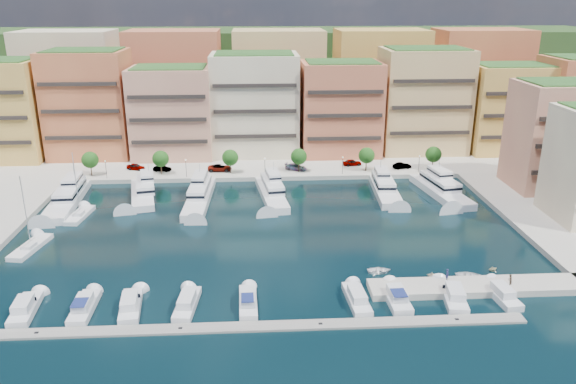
% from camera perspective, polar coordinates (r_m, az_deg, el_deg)
% --- Properties ---
extents(ground, '(400.00, 400.00, 0.00)m').
position_cam_1_polar(ground, '(100.97, -2.00, -4.25)').
color(ground, black).
rests_on(ground, ground).
extents(north_quay, '(220.00, 64.00, 2.00)m').
position_cam_1_polar(north_quay, '(159.69, -2.56, 4.72)').
color(north_quay, '#9E998E').
rests_on(north_quay, ground).
extents(hillside, '(240.00, 40.00, 58.00)m').
position_cam_1_polar(hillside, '(206.47, -2.77, 8.11)').
color(hillside, '#273D19').
rests_on(hillside, ground).
extents(south_pontoon, '(72.00, 2.20, 0.35)m').
position_cam_1_polar(south_pontoon, '(74.48, -3.79, -13.61)').
color(south_pontoon, gray).
rests_on(south_pontoon, ground).
extents(finger_pier, '(32.00, 5.00, 2.00)m').
position_cam_1_polar(finger_pier, '(87.30, 18.76, -9.38)').
color(finger_pier, '#9E998E').
rests_on(finger_pier, ground).
extents(apartment_1, '(20.00, 16.50, 26.80)m').
position_cam_1_polar(apartment_1, '(152.73, -19.51, 8.46)').
color(apartment_1, '#D07845').
rests_on(apartment_1, north_quay).
extents(apartment_2, '(20.00, 15.50, 22.80)m').
position_cam_1_polar(apartment_2, '(146.74, -11.66, 7.96)').
color(apartment_2, tan).
rests_on(apartment_2, north_quay).
extents(apartment_3, '(22.00, 16.50, 25.80)m').
position_cam_1_polar(apartment_3, '(146.88, -3.37, 8.93)').
color(apartment_3, beige).
rests_on(apartment_3, north_quay).
extents(apartment_4, '(20.00, 15.50, 23.80)m').
position_cam_1_polar(apartment_4, '(146.74, 5.36, 8.47)').
color(apartment_4, '#BB6646').
rests_on(apartment_4, north_quay).
extents(apartment_5, '(22.00, 16.50, 26.80)m').
position_cam_1_polar(apartment_5, '(153.20, 13.53, 9.06)').
color(apartment_5, tan).
rests_on(apartment_5, north_quay).
extents(apartment_6, '(20.00, 15.50, 22.80)m').
position_cam_1_polar(apartment_6, '(159.43, 21.35, 7.93)').
color(apartment_6, gold).
rests_on(apartment_6, north_quay).
extents(apartment_east_a, '(18.00, 14.50, 22.80)m').
position_cam_1_polar(apartment_east_a, '(132.33, 25.73, 5.19)').
color(apartment_east_a, tan).
rests_on(apartment_east_a, east_quay).
extents(backblock_0, '(26.00, 18.00, 30.00)m').
position_cam_1_polar(backblock_0, '(176.44, -21.16, 10.17)').
color(backblock_0, beige).
rests_on(backblock_0, north_quay).
extents(backblock_1, '(26.00, 18.00, 30.00)m').
position_cam_1_polar(backblock_1, '(169.83, -11.32, 10.77)').
color(backblock_1, '#BB6646').
rests_on(backblock_1, north_quay).
extents(backblock_2, '(26.00, 18.00, 30.00)m').
position_cam_1_polar(backblock_2, '(168.38, -0.97, 11.07)').
color(backblock_2, tan).
rests_on(backblock_2, north_quay).
extents(backblock_3, '(26.00, 18.00, 30.00)m').
position_cam_1_polar(backblock_3, '(172.22, 9.24, 11.01)').
color(backblock_3, gold).
rests_on(backblock_3, north_quay).
extents(backblock_4, '(26.00, 18.00, 30.00)m').
position_cam_1_polar(backblock_4, '(181.02, 18.72, 10.66)').
color(backblock_4, '#D07845').
rests_on(backblock_4, north_quay).
extents(tree_0, '(3.80, 3.80, 5.65)m').
position_cam_1_polar(tree_0, '(136.39, -19.47, 3.09)').
color(tree_0, '#473323').
rests_on(tree_0, north_quay).
extents(tree_1, '(3.80, 3.80, 5.65)m').
position_cam_1_polar(tree_1, '(132.80, -12.82, 3.31)').
color(tree_1, '#473323').
rests_on(tree_1, north_quay).
extents(tree_2, '(3.80, 3.80, 5.65)m').
position_cam_1_polar(tree_2, '(131.08, -5.90, 3.49)').
color(tree_2, '#473323').
rests_on(tree_2, north_quay).
extents(tree_3, '(3.80, 3.80, 5.65)m').
position_cam_1_polar(tree_3, '(131.30, 1.11, 3.62)').
color(tree_3, '#473323').
rests_on(tree_3, north_quay).
extents(tree_4, '(3.80, 3.80, 5.65)m').
position_cam_1_polar(tree_4, '(133.46, 7.99, 3.69)').
color(tree_4, '#473323').
rests_on(tree_4, north_quay).
extents(tree_5, '(3.80, 3.80, 5.65)m').
position_cam_1_polar(tree_5, '(137.45, 14.56, 3.71)').
color(tree_5, '#473323').
rests_on(tree_5, north_quay).
extents(lamppost_0, '(0.30, 0.30, 4.20)m').
position_cam_1_polar(lamppost_0, '(133.43, -18.03, 2.49)').
color(lamppost_0, black).
rests_on(lamppost_0, north_quay).
extents(lamppost_1, '(0.30, 0.30, 4.20)m').
position_cam_1_polar(lamppost_1, '(129.99, -10.33, 2.71)').
color(lamppost_1, black).
rests_on(lamppost_1, north_quay).
extents(lamppost_2, '(0.30, 0.30, 4.20)m').
position_cam_1_polar(lamppost_2, '(129.00, -2.37, 2.89)').
color(lamppost_2, black).
rests_on(lamppost_2, north_quay).
extents(lamppost_3, '(0.30, 0.30, 4.20)m').
position_cam_1_polar(lamppost_3, '(130.50, 5.57, 3.01)').
color(lamppost_3, black).
rests_on(lamppost_3, north_quay).
extents(lamppost_4, '(0.30, 0.30, 4.20)m').
position_cam_1_polar(lamppost_4, '(134.42, 13.19, 3.07)').
color(lamppost_4, black).
rests_on(lamppost_4, north_quay).
extents(yacht_0, '(6.30, 23.53, 7.30)m').
position_cam_1_polar(yacht_0, '(123.86, -21.46, -0.48)').
color(yacht_0, silver).
rests_on(yacht_0, ground).
extents(yacht_1, '(7.93, 18.38, 7.30)m').
position_cam_1_polar(yacht_1, '(122.32, -14.53, -0.02)').
color(yacht_1, silver).
rests_on(yacht_1, ground).
extents(yacht_2, '(5.25, 23.46, 7.30)m').
position_cam_1_polar(yacht_2, '(118.17, -8.96, -0.25)').
color(yacht_2, silver).
rests_on(yacht_2, ground).
extents(yacht_3, '(6.85, 20.88, 7.30)m').
position_cam_1_polar(yacht_3, '(118.80, -1.70, 0.10)').
color(yacht_3, silver).
rests_on(yacht_3, ground).
extents(yacht_5, '(5.62, 19.37, 7.30)m').
position_cam_1_polar(yacht_5, '(122.46, 9.80, 0.41)').
color(yacht_5, silver).
rests_on(yacht_5, ground).
extents(yacht_6, '(8.45, 21.44, 7.30)m').
position_cam_1_polar(yacht_6, '(124.91, 15.17, 0.38)').
color(yacht_6, silver).
rests_on(yacht_6, ground).
extents(cruiser_0, '(3.45, 8.40, 2.55)m').
position_cam_1_polar(cruiser_0, '(84.87, -25.14, -10.73)').
color(cruiser_0, silver).
rests_on(cruiser_0, ground).
extents(cruiser_1, '(2.68, 8.53, 2.66)m').
position_cam_1_polar(cruiser_1, '(82.25, -20.00, -10.96)').
color(cruiser_1, silver).
rests_on(cruiser_1, ground).
extents(cruiser_2, '(3.56, 8.67, 2.55)m').
position_cam_1_polar(cruiser_2, '(80.71, -15.69, -11.09)').
color(cruiser_2, silver).
rests_on(cruiser_2, ground).
extents(cruiser_3, '(3.23, 8.73, 2.55)m').
position_cam_1_polar(cruiser_3, '(79.40, -10.22, -11.17)').
color(cruiser_3, silver).
rests_on(cruiser_3, ground).
extents(cruiser_4, '(2.63, 8.54, 2.66)m').
position_cam_1_polar(cruiser_4, '(78.77, -4.07, -11.13)').
color(cruiser_4, silver).
rests_on(cruiser_4, ground).
extents(cruiser_6, '(3.06, 8.71, 2.55)m').
position_cam_1_polar(cruiser_6, '(79.93, 7.01, -10.77)').
color(cruiser_6, silver).
rests_on(cruiser_6, ground).
extents(cruiser_7, '(3.01, 8.14, 2.66)m').
position_cam_1_polar(cruiser_7, '(81.03, 10.94, -10.53)').
color(cruiser_7, silver).
rests_on(cruiser_7, ground).
extents(cruiser_8, '(3.91, 8.91, 2.55)m').
position_cam_1_polar(cruiser_8, '(83.35, 16.46, -10.14)').
color(cruiser_8, silver).
rests_on(cruiser_8, ground).
extents(cruiser_9, '(3.32, 8.15, 2.55)m').
position_cam_1_polar(cruiser_9, '(85.85, 20.85, -9.75)').
color(cruiser_9, silver).
rests_on(cruiser_9, ground).
extents(sailboat_1, '(4.55, 10.33, 13.20)m').
position_cam_1_polar(sailboat_1, '(104.25, -24.69, -5.17)').
color(sailboat_1, silver).
rests_on(sailboat_1, ground).
extents(sailboat_2, '(3.77, 9.36, 13.20)m').
position_cam_1_polar(sailboat_2, '(115.25, -20.40, -2.27)').
color(sailboat_2, silver).
rests_on(sailboat_2, ground).
extents(tender_3, '(1.91, 1.78, 0.82)m').
position_cam_1_polar(tender_3, '(93.34, 20.09, -7.32)').
color(tender_3, beige).
rests_on(tender_3, ground).
extents(tender_0, '(3.71, 2.72, 0.75)m').
position_cam_1_polar(tender_0, '(88.42, 9.25, -7.87)').
color(tender_0, white).
rests_on(tender_0, ground).
extents(tender_2, '(3.99, 3.01, 0.78)m').
position_cam_1_polar(tender_2, '(90.10, 17.85, -8.06)').
color(tender_2, silver).
rests_on(tender_2, ground).
extents(tender_1, '(2.01, 1.84, 0.90)m').
position_cam_1_polar(tender_1, '(88.59, 14.46, -8.16)').
color(tender_1, beige).
rests_on(tender_1, ground).
extents(car_0, '(4.69, 3.07, 1.48)m').
position_cam_1_polar(car_0, '(138.61, -15.21, 2.49)').
color(car_0, gray).
rests_on(car_0, north_quay).
extents(car_1, '(4.35, 2.13, 1.37)m').
position_cam_1_polar(car_1, '(135.88, -12.67, 2.34)').
color(car_1, gray).
rests_on(car_1, north_quay).
extents(car_2, '(5.69, 2.69, 1.57)m').
position_cam_1_polar(car_2, '(133.72, -6.94, 2.45)').
color(car_2, gray).
rests_on(car_2, north_quay).
extents(car_3, '(5.53, 3.69, 1.49)m').
position_cam_1_polar(car_3, '(133.56, 0.80, 2.55)').
color(car_3, gray).
rests_on(car_3, north_quay).
extents(car_4, '(4.70, 2.33, 1.54)m').
position_cam_1_polar(car_4, '(138.06, 6.54, 3.01)').
color(car_4, gray).
rests_on(car_4, north_quay).
extents(car_5, '(4.63, 2.50, 1.45)m').
position_cam_1_polar(car_5, '(137.41, 11.51, 2.64)').
color(car_5, gray).
rests_on(car_5, north_quay).
extents(person_0, '(0.52, 0.71, 1.80)m').
position_cam_1_polar(person_0, '(86.08, 15.87, -8.06)').
color(person_0, '#27274E').
rests_on(person_0, finger_pier).
extents(person_1, '(1.00, 1.00, 1.63)m').
position_cam_1_polar(person_1, '(87.68, 21.61, -8.28)').
color(person_1, brown).
rests_on(person_1, finger_pier).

